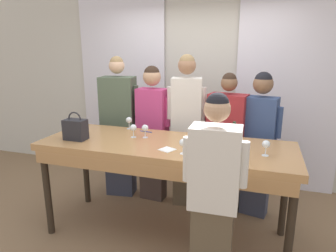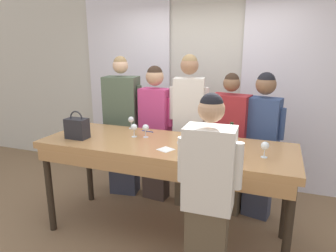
% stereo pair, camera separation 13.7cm
% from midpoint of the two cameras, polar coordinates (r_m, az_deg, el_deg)
% --- Properties ---
extents(ground_plane, '(18.00, 18.00, 0.00)m').
position_cam_midpoint_polar(ground_plane, '(3.41, -1.69, -19.74)').
color(ground_plane, '#846647').
extents(wall_back, '(12.00, 0.06, 2.80)m').
position_cam_midpoint_polar(wall_back, '(4.39, 5.18, 7.72)').
color(wall_back, beige).
rests_on(wall_back, ground_plane).
extents(curtain_panel_left, '(1.36, 0.03, 2.69)m').
position_cam_midpoint_polar(curtain_panel_left, '(4.75, -9.42, 7.42)').
color(curtain_panel_left, white).
rests_on(curtain_panel_left, ground_plane).
extents(curtain_panel_right, '(1.36, 0.03, 2.69)m').
position_cam_midpoint_polar(curtain_panel_right, '(4.24, 21.06, 5.80)').
color(curtain_panel_right, white).
rests_on(curtain_panel_right, ground_plane).
extents(tasting_bar, '(2.50, 0.86, 1.02)m').
position_cam_midpoint_polar(tasting_bar, '(2.97, -1.96, -5.05)').
color(tasting_bar, '#B27F4C').
rests_on(tasting_bar, ground_plane).
extents(wine_bottle, '(0.08, 0.08, 0.32)m').
position_cam_midpoint_polar(wine_bottle, '(2.54, 10.79, -3.75)').
color(wine_bottle, black).
rests_on(wine_bottle, tasting_bar).
extents(handbag, '(0.22, 0.14, 0.29)m').
position_cam_midpoint_polar(handbag, '(3.20, -18.40, -0.58)').
color(handbag, '#232328').
rests_on(handbag, tasting_bar).
extents(wine_glass_front_left, '(0.07, 0.07, 0.14)m').
position_cam_midpoint_polar(wine_glass_front_left, '(2.91, 9.73, -1.70)').
color(wine_glass_front_left, white).
rests_on(wine_glass_front_left, tasting_bar).
extents(wine_glass_front_mid, '(0.07, 0.07, 0.14)m').
position_cam_midpoint_polar(wine_glass_front_mid, '(3.11, -5.65, -0.45)').
color(wine_glass_front_mid, white).
rests_on(wine_glass_front_mid, tasting_bar).
extents(wine_glass_front_right, '(0.07, 0.07, 0.14)m').
position_cam_midpoint_polar(wine_glass_front_right, '(3.14, -7.87, -0.41)').
color(wine_glass_front_right, white).
rests_on(wine_glass_front_right, tasting_bar).
extents(wine_glass_center_left, '(0.07, 0.07, 0.14)m').
position_cam_midpoint_polar(wine_glass_center_left, '(2.62, 1.41, -3.29)').
color(wine_glass_center_left, white).
rests_on(wine_glass_center_left, tasting_bar).
extents(wine_glass_center_mid, '(0.07, 0.07, 0.14)m').
position_cam_midpoint_polar(wine_glass_center_mid, '(2.60, 7.51, -3.59)').
color(wine_glass_center_mid, white).
rests_on(wine_glass_center_mid, tasting_bar).
extents(wine_glass_center_right, '(0.07, 0.07, 0.14)m').
position_cam_midpoint_polar(wine_glass_center_right, '(2.69, 16.80, -3.45)').
color(wine_glass_center_right, white).
rests_on(wine_glass_center_right, tasting_bar).
extents(wine_glass_back_left, '(0.07, 0.07, 0.14)m').
position_cam_midpoint_polar(wine_glass_back_left, '(3.48, -8.57, 1.06)').
color(wine_glass_back_left, white).
rests_on(wine_glass_back_left, tasting_bar).
extents(napkin, '(0.17, 0.17, 0.00)m').
position_cam_midpoint_polar(napkin, '(2.76, -1.58, -4.51)').
color(napkin, white).
rests_on(napkin, tasting_bar).
extents(pen, '(0.15, 0.03, 0.01)m').
position_cam_midpoint_polar(pen, '(3.35, -5.37, -1.07)').
color(pen, '#193399').
rests_on(pen, tasting_bar).
extents(guest_olive_jacket, '(0.54, 0.33, 1.83)m').
position_cam_midpoint_polar(guest_olive_jacket, '(3.95, -10.25, -0.27)').
color(guest_olive_jacket, '#383D51').
rests_on(guest_olive_jacket, ground_plane).
extents(guest_pink_top, '(0.48, 0.25, 1.72)m').
position_cam_midpoint_polar(guest_pink_top, '(3.77, -3.99, -0.98)').
color(guest_pink_top, '#473833').
rests_on(guest_pink_top, ground_plane).
extents(guest_cream_sweater, '(0.47, 0.31, 1.86)m').
position_cam_midpoint_polar(guest_cream_sweater, '(3.62, 2.37, -0.67)').
color(guest_cream_sweater, brown).
rests_on(guest_cream_sweater, ground_plane).
extents(guest_striped_shirt, '(0.54, 0.32, 1.66)m').
position_cam_midpoint_polar(guest_striped_shirt, '(3.57, 9.92, -3.31)').
color(guest_striped_shirt, brown).
rests_on(guest_striped_shirt, ground_plane).
extents(guest_navy_coat, '(0.47, 0.28, 1.68)m').
position_cam_midpoint_polar(guest_navy_coat, '(3.52, 15.80, -2.92)').
color(guest_navy_coat, '#383D51').
rests_on(guest_navy_coat, ground_plane).
extents(host_pouring, '(0.47, 0.24, 1.64)m').
position_cam_midpoint_polar(host_pouring, '(2.30, 6.91, -13.60)').
color(host_pouring, brown).
rests_on(host_pouring, ground_plane).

